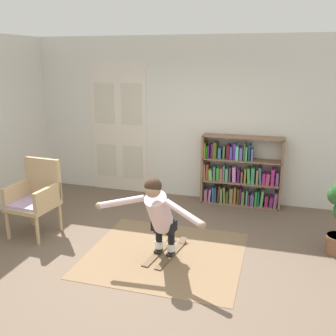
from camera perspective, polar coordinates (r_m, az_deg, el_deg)
name	(u,v)px	position (r m, az deg, el deg)	size (l,w,h in m)	color
ground_plane	(144,261)	(5.12, -3.63, -13.58)	(7.20, 7.20, 0.00)	brown
back_wall	(191,119)	(7.03, 3.41, 7.18)	(6.00, 0.10, 2.90)	silver
double_door	(119,128)	(7.45, -7.26, 5.86)	(1.22, 0.05, 2.45)	silver
rug	(165,254)	(5.28, -0.43, -12.55)	(2.03, 1.85, 0.01)	#7C6145
bookshelf	(238,175)	(6.89, 10.33, -1.07)	(1.39, 0.30, 1.23)	#825F47
wicker_chair	(36,196)	(5.98, -18.93, -3.86)	(0.65, 0.65, 1.10)	tan
skis_pair	(166,252)	(5.29, -0.28, -12.22)	(0.40, 0.89, 0.07)	brown
person_skier	(159,211)	(4.84, -1.38, -6.41)	(1.45, 0.74, 1.09)	white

